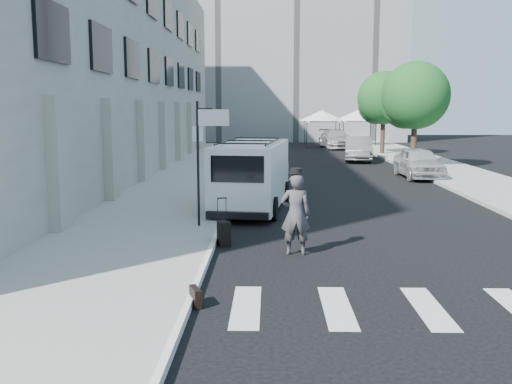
{
  "coord_description": "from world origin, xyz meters",
  "views": [
    {
      "loc": [
        -0.6,
        -12.65,
        3.5
      ],
      "look_at": [
        -0.95,
        2.01,
        1.3
      ],
      "focal_mm": 40.0,
      "sensor_mm": 36.0,
      "label": 1
    }
  ],
  "objects_px": {
    "briefcase": "(195,297)",
    "cargo_van": "(253,175)",
    "suitcase": "(224,233)",
    "parked_car_c": "(336,139)",
    "parked_car_a": "(419,163)",
    "parked_car_b": "(358,149)",
    "businessman": "(296,214)"
  },
  "relations": [
    {
      "from": "cargo_van",
      "to": "parked_car_b",
      "type": "relative_size",
      "value": 1.31
    },
    {
      "from": "businessman",
      "to": "parked_car_b",
      "type": "relative_size",
      "value": 0.41
    },
    {
      "from": "parked_car_a",
      "to": "briefcase",
      "type": "bearing_deg",
      "value": -116.08
    },
    {
      "from": "cargo_van",
      "to": "parked_car_c",
      "type": "distance_m",
      "value": 29.73
    },
    {
      "from": "parked_car_c",
      "to": "cargo_van",
      "type": "bearing_deg",
      "value": -107.3
    },
    {
      "from": "parked_car_b",
      "to": "suitcase",
      "type": "bearing_deg",
      "value": -99.37
    },
    {
      "from": "parked_car_c",
      "to": "briefcase",
      "type": "bearing_deg",
      "value": -105.36
    },
    {
      "from": "briefcase",
      "to": "parked_car_b",
      "type": "xyz_separation_m",
      "value": [
        7.07,
        27.53,
        0.62
      ]
    },
    {
      "from": "briefcase",
      "to": "cargo_van",
      "type": "relative_size",
      "value": 0.07
    },
    {
      "from": "cargo_van",
      "to": "parked_car_a",
      "type": "xyz_separation_m",
      "value": [
        7.98,
        8.86,
        -0.42
      ]
    },
    {
      "from": "cargo_van",
      "to": "parked_car_c",
      "type": "relative_size",
      "value": 1.14
    },
    {
      "from": "parked_car_b",
      "to": "parked_car_c",
      "type": "bearing_deg",
      "value": 98.19
    },
    {
      "from": "businessman",
      "to": "briefcase",
      "type": "xyz_separation_m",
      "value": [
        -1.93,
        -3.64,
        -0.81
      ]
    },
    {
      "from": "suitcase",
      "to": "briefcase",
      "type": "bearing_deg",
      "value": -109.86
    },
    {
      "from": "briefcase",
      "to": "parked_car_c",
      "type": "distance_m",
      "value": 39.5
    },
    {
      "from": "cargo_van",
      "to": "businessman",
      "type": "bearing_deg",
      "value": -71.74
    },
    {
      "from": "briefcase",
      "to": "cargo_van",
      "type": "distance_m",
      "value": 9.88
    },
    {
      "from": "briefcase",
      "to": "cargo_van",
      "type": "bearing_deg",
      "value": 64.18
    },
    {
      "from": "suitcase",
      "to": "parked_car_c",
      "type": "xyz_separation_m",
      "value": [
        6.75,
        34.44,
        0.47
      ]
    },
    {
      "from": "businessman",
      "to": "parked_car_a",
      "type": "xyz_separation_m",
      "value": [
        6.77,
        15.03,
        -0.22
      ]
    },
    {
      "from": "suitcase",
      "to": "parked_car_c",
      "type": "distance_m",
      "value": 35.1
    },
    {
      "from": "cargo_van",
      "to": "parked_car_c",
      "type": "bearing_deg",
      "value": 85.2
    },
    {
      "from": "cargo_van",
      "to": "parked_car_a",
      "type": "height_order",
      "value": "cargo_van"
    },
    {
      "from": "briefcase",
      "to": "parked_car_b",
      "type": "relative_size",
      "value": 0.09
    },
    {
      "from": "businessman",
      "to": "suitcase",
      "type": "bearing_deg",
      "value": -24.17
    },
    {
      "from": "suitcase",
      "to": "parked_car_a",
      "type": "xyz_separation_m",
      "value": [
        8.55,
        14.23,
        0.44
      ]
    },
    {
      "from": "businessman",
      "to": "parked_car_a",
      "type": "height_order",
      "value": "businessman"
    },
    {
      "from": "parked_car_b",
      "to": "parked_car_c",
      "type": "height_order",
      "value": "parked_car_c"
    },
    {
      "from": "suitcase",
      "to": "cargo_van",
      "type": "xyz_separation_m",
      "value": [
        0.57,
        5.36,
        0.86
      ]
    },
    {
      "from": "parked_car_b",
      "to": "parked_car_a",
      "type": "bearing_deg",
      "value": -72.28
    },
    {
      "from": "briefcase",
      "to": "parked_car_b",
      "type": "height_order",
      "value": "parked_car_b"
    },
    {
      "from": "suitcase",
      "to": "parked_car_b",
      "type": "height_order",
      "value": "parked_car_b"
    }
  ]
}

